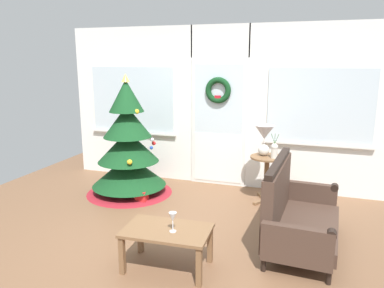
{
  "coord_description": "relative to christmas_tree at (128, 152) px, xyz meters",
  "views": [
    {
      "loc": [
        1.47,
        -3.72,
        2.02
      ],
      "look_at": [
        0.05,
        0.55,
        1.0
      ],
      "focal_mm": 34.97,
      "sensor_mm": 36.0,
      "label": 1
    }
  ],
  "objects": [
    {
      "name": "ground_plane",
      "position": [
        1.19,
        -1.2,
        -0.64
      ],
      "size": [
        6.76,
        6.76,
        0.0
      ],
      "primitive_type": "plane",
      "color": "brown"
    },
    {
      "name": "back_wall_with_door",
      "position": [
        1.19,
        0.89,
        0.64
      ],
      "size": [
        5.2,
        0.19,
        2.55
      ],
      "color": "white",
      "rests_on": "ground"
    },
    {
      "name": "christmas_tree",
      "position": [
        0.0,
        0.0,
        0.0
      ],
      "size": [
        1.31,
        1.31,
        1.82
      ],
      "color": "#4C331E",
      "rests_on": "ground"
    },
    {
      "name": "settee_sofa",
      "position": [
        2.51,
        -0.92,
        -0.27
      ],
      "size": [
        0.79,
        1.47,
        0.96
      ],
      "color": "black",
      "rests_on": "ground"
    },
    {
      "name": "side_table",
      "position": [
        2.05,
        0.31,
        -0.16
      ],
      "size": [
        0.5,
        0.48,
        0.67
      ],
      "color": "brown",
      "rests_on": "ground"
    },
    {
      "name": "table_lamp",
      "position": [
        1.99,
        0.35,
        0.32
      ],
      "size": [
        0.28,
        0.28,
        0.44
      ],
      "color": "silver",
      "rests_on": "side_table"
    },
    {
      "name": "flower_vase",
      "position": [
        2.15,
        0.25,
        0.15
      ],
      "size": [
        0.11,
        0.1,
        0.35
      ],
      "color": "beige",
      "rests_on": "side_table"
    },
    {
      "name": "coffee_table",
      "position": [
        1.37,
        -1.81,
        -0.29
      ],
      "size": [
        0.86,
        0.56,
        0.41
      ],
      "color": "brown",
      "rests_on": "ground"
    },
    {
      "name": "wine_glass",
      "position": [
        1.44,
        -1.85,
        -0.09
      ],
      "size": [
        0.08,
        0.08,
        0.2
      ],
      "color": "silver",
      "rests_on": "coffee_table"
    },
    {
      "name": "gift_box",
      "position": [
        0.34,
        -0.28,
        -0.56
      ],
      "size": [
        0.16,
        0.15,
        0.16
      ],
      "primitive_type": "cube",
      "color": "red",
      "rests_on": "ground"
    }
  ]
}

